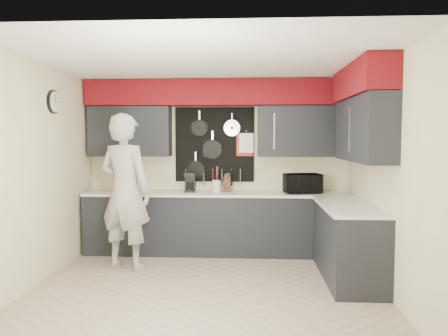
# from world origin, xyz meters

# --- Properties ---
(ground) EXTENTS (4.00, 4.00, 0.00)m
(ground) POSITION_xyz_m (0.00, 0.00, 0.00)
(ground) COLOR tan
(ground) RESTS_ON ground
(back_wall_assembly) EXTENTS (4.00, 0.36, 2.60)m
(back_wall_assembly) POSITION_xyz_m (0.01, 1.60, 2.01)
(back_wall_assembly) COLOR #F9F4C0
(back_wall_assembly) RESTS_ON ground
(right_wall_assembly) EXTENTS (0.36, 3.50, 2.60)m
(right_wall_assembly) POSITION_xyz_m (1.85, 0.26, 1.94)
(right_wall_assembly) COLOR #F9F4C0
(right_wall_assembly) RESTS_ON ground
(left_wall_assembly) EXTENTS (0.05, 3.50, 2.60)m
(left_wall_assembly) POSITION_xyz_m (-1.99, 0.02, 1.33)
(left_wall_assembly) COLOR #F9F4C0
(left_wall_assembly) RESTS_ON ground
(base_cabinets) EXTENTS (3.95, 2.20, 0.92)m
(base_cabinets) POSITION_xyz_m (0.49, 1.13, 0.46)
(base_cabinets) COLOR black
(base_cabinets) RESTS_ON ground
(microwave) EXTENTS (0.57, 0.45, 0.28)m
(microwave) POSITION_xyz_m (1.27, 1.43, 1.06)
(microwave) COLOR black
(microwave) RESTS_ON base_cabinets
(knife_block) EXTENTS (0.10, 0.10, 0.22)m
(knife_block) POSITION_xyz_m (0.16, 1.47, 1.03)
(knife_block) COLOR #3D1D13
(knife_block) RESTS_ON base_cabinets
(utensil_crock) EXTENTS (0.13, 0.13, 0.17)m
(utensil_crock) POSITION_xyz_m (-0.00, 1.52, 1.01)
(utensil_crock) COLOR white
(utensil_crock) RESTS_ON base_cabinets
(coffee_maker) EXTENTS (0.18, 0.21, 0.29)m
(coffee_maker) POSITION_xyz_m (-0.41, 1.48, 1.07)
(coffee_maker) COLOR black
(coffee_maker) RESTS_ON base_cabinets
(person) EXTENTS (0.87, 0.71, 2.05)m
(person) POSITION_xyz_m (-1.15, 0.64, 1.02)
(person) COLOR #B1B1AF
(person) RESTS_ON ground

